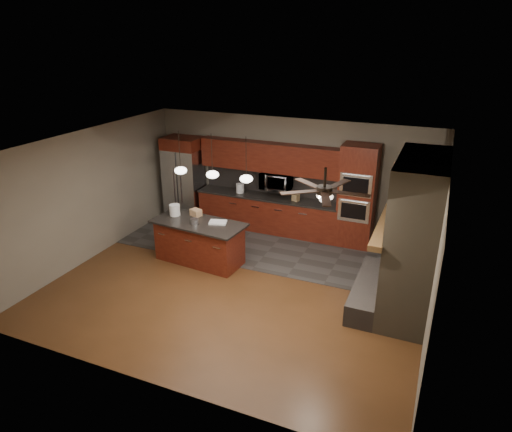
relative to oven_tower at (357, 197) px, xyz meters
The scene contains 22 objects.
ground 3.40m from the oven_tower, 122.27° to the right, with size 7.00×7.00×0.00m, color #58331A.
ceiling 3.57m from the oven_tower, 122.27° to the right, with size 7.00×6.00×0.02m, color white.
back_wall 1.74m from the oven_tower, 169.75° to the left, with size 7.00×0.02×2.80m, color gray.
right_wall 3.25m from the oven_tower, 56.24° to the right, with size 0.02×6.00×2.80m, color gray.
left_wall 5.86m from the oven_tower, 152.62° to the right, with size 0.02×6.00×2.80m, color gray.
slate_tile_patch 2.26m from the oven_tower, 152.30° to the right, with size 7.00×2.40×0.01m, color #393633.
fireplace_column 2.66m from the oven_tower, 59.73° to the right, with size 1.30×2.10×2.80m.
back_cabinetry 2.20m from the oven_tower, behind, with size 3.59×0.64×2.20m.
oven_tower is the anchor object (origin of this frame).
microwave 1.98m from the oven_tower, behind, with size 0.73×0.41×0.50m, color silver.
refrigerator 4.48m from the oven_tower, behind, with size 0.94×0.75×2.18m.
kitchen_island 3.68m from the oven_tower, 143.54° to the right, with size 2.07×1.09×0.92m.
white_bucket 4.09m from the oven_tower, 150.72° to the right, with size 0.23×0.23×0.25m, color white.
paint_can 3.70m from the oven_tower, 142.55° to the right, with size 0.16×0.16×0.11m, color #B4B4B9.
paint_tray 3.22m from the oven_tower, 140.97° to the right, with size 0.36×0.25×0.04m, color white.
cardboard_box 3.63m from the oven_tower, 149.53° to the right, with size 0.23×0.17×0.15m, color tan.
counter_bucket 2.92m from the oven_tower, behind, with size 0.20×0.20×0.23m, color white.
counter_box 1.45m from the oven_tower, behind, with size 0.16×0.12×0.17m, color #94774C.
pendant_left 3.97m from the oven_tower, 149.26° to the right, with size 0.26×0.26×0.92m.
pendant_center 3.37m from the oven_tower, 142.53° to the right, with size 0.26×0.26×0.92m.
pendant_right 2.83m from the oven_tower, 132.87° to the right, with size 0.26×0.26×0.92m.
ceiling_fan 3.72m from the oven_tower, 88.36° to the right, with size 1.27×1.33×0.41m.
Camera 1 is at (3.37, -7.14, 4.65)m, focal length 32.00 mm.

